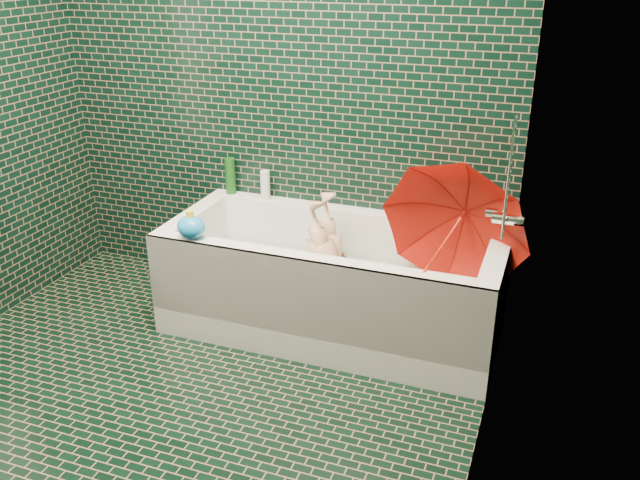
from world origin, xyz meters
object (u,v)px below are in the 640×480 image
(bath_toy, at_px, (191,227))
(rubber_duck, at_px, (476,218))
(child, at_px, (330,272))
(umbrella, at_px, (445,241))
(bathtub, at_px, (332,293))

(bath_toy, bearing_deg, rubber_duck, 13.11)
(child, xyz_separation_m, bath_toy, (-0.59, -0.35, 0.30))
(rubber_duck, relative_size, bath_toy, 0.78)
(child, height_order, umbrella, umbrella)
(bathtub, xyz_separation_m, child, (-0.03, 0.04, 0.10))
(child, bearing_deg, rubber_duck, 122.70)
(umbrella, height_order, bath_toy, umbrella)
(child, relative_size, rubber_duck, 6.15)
(bathtub, xyz_separation_m, rubber_duck, (0.65, 0.33, 0.38))
(umbrella, xyz_separation_m, rubber_duck, (0.09, 0.35, -0.00))
(child, distance_m, umbrella, 0.66)
(umbrella, bearing_deg, child, -173.90)
(bath_toy, bearing_deg, bathtub, 12.90)
(child, xyz_separation_m, rubber_duck, (0.68, 0.29, 0.29))
(umbrella, relative_size, bath_toy, 4.16)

